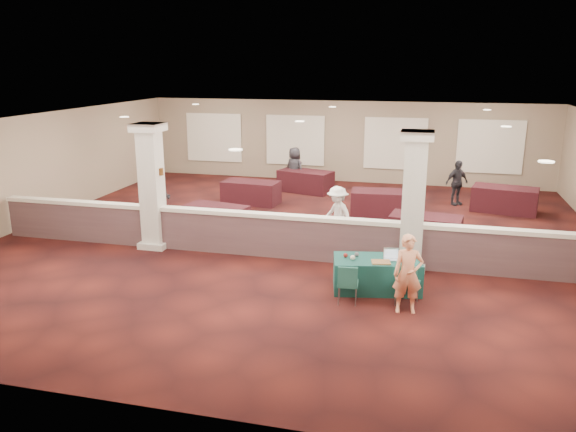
% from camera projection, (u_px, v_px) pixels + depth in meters
% --- Properties ---
extents(ground, '(16.00, 16.00, 0.00)m').
position_uv_depth(ground, '(299.00, 239.00, 15.23)').
color(ground, '#441511').
rests_on(ground, ground).
extents(wall_back, '(16.00, 0.04, 3.20)m').
position_uv_depth(wall_back, '(344.00, 142.00, 22.30)').
color(wall_back, gray).
rests_on(wall_back, ground).
extents(wall_front, '(16.00, 0.04, 3.20)m').
position_uv_depth(wall_front, '(163.00, 304.00, 7.33)').
color(wall_front, gray).
rests_on(wall_front, ground).
extents(wall_left, '(0.04, 16.00, 3.20)m').
position_uv_depth(wall_left, '(38.00, 168.00, 16.68)').
color(wall_left, gray).
rests_on(wall_left, ground).
extents(ceiling, '(16.00, 16.00, 0.02)m').
position_uv_depth(ceiling, '(300.00, 121.00, 14.39)').
color(ceiling, silver).
rests_on(ceiling, wall_back).
extents(partition_wall, '(15.60, 0.28, 1.10)m').
position_uv_depth(partition_wall, '(285.00, 235.00, 13.68)').
color(partition_wall, '#4D343A').
rests_on(partition_wall, ground).
extents(column_left, '(0.72, 0.72, 3.20)m').
position_uv_depth(column_left, '(152.00, 185.00, 14.22)').
color(column_left, beige).
rests_on(column_left, ground).
extents(column_right, '(0.72, 0.72, 3.20)m').
position_uv_depth(column_right, '(414.00, 200.00, 12.70)').
color(column_right, beige).
rests_on(column_right, ground).
extents(sconce_left, '(0.12, 0.12, 0.18)m').
position_uv_depth(sconce_left, '(141.00, 171.00, 14.19)').
color(sconce_left, brown).
rests_on(sconce_left, column_left).
extents(sconce_right, '(0.12, 0.12, 0.18)m').
position_uv_depth(sconce_right, '(161.00, 172.00, 14.05)').
color(sconce_right, brown).
rests_on(sconce_right, column_left).
extents(near_table, '(1.93, 1.22, 0.69)m').
position_uv_depth(near_table, '(377.00, 274.00, 11.78)').
color(near_table, '#103D38').
rests_on(near_table, ground).
extents(conf_chair_main, '(0.51, 0.51, 0.88)m').
position_uv_depth(conf_chair_main, '(407.00, 281.00, 10.96)').
color(conf_chair_main, '#1F5A4F').
rests_on(conf_chair_main, ground).
extents(conf_chair_side, '(0.44, 0.45, 0.81)m').
position_uv_depth(conf_chair_side, '(348.00, 281.00, 11.05)').
color(conf_chair_side, '#1F5A4F').
rests_on(conf_chair_side, ground).
extents(woman, '(0.61, 0.46, 1.55)m').
position_uv_depth(woman, '(408.00, 274.00, 10.62)').
color(woman, '#FFAE6E').
rests_on(woman, ground).
extents(far_table_front_left, '(1.92, 1.25, 0.72)m').
position_uv_depth(far_table_front_left, '(216.00, 218.00, 16.00)').
color(far_table_front_left, black).
rests_on(far_table_front_left, ground).
extents(far_table_front_center, '(2.05, 1.14, 0.80)m').
position_uv_depth(far_table_front_center, '(383.00, 203.00, 17.47)').
color(far_table_front_center, black).
rests_on(far_table_front_center, ground).
extents(far_table_front_right, '(1.95, 1.16, 0.74)m').
position_uv_depth(far_table_front_right, '(425.00, 229.00, 14.87)').
color(far_table_front_right, black).
rests_on(far_table_front_right, ground).
extents(far_table_back_left, '(1.96, 1.11, 0.76)m').
position_uv_depth(far_table_back_left, '(251.00, 192.00, 19.05)').
color(far_table_back_left, black).
rests_on(far_table_back_left, ground).
extents(far_table_back_center, '(2.14, 1.49, 0.79)m').
position_uv_depth(far_table_back_center, '(306.00, 181.00, 20.78)').
color(far_table_back_center, black).
rests_on(far_table_back_center, ground).
extents(far_table_back_right, '(2.14, 1.38, 0.80)m').
position_uv_depth(far_table_back_right, '(505.00, 199.00, 17.98)').
color(far_table_back_right, black).
rests_on(far_table_back_right, ground).
extents(attendee_a, '(0.83, 0.50, 1.68)m').
position_uv_depth(attendee_a, '(158.00, 199.00, 16.19)').
color(attendee_a, black).
rests_on(attendee_a, ground).
extents(attendee_b, '(1.03, 0.98, 1.53)m').
position_uv_depth(attendee_b, '(337.00, 215.00, 14.79)').
color(attendee_b, silver).
rests_on(attendee_b, ground).
extents(attendee_c, '(0.96, 0.88, 1.51)m').
position_uv_depth(attendee_c, '(457.00, 183.00, 18.76)').
color(attendee_c, black).
rests_on(attendee_c, ground).
extents(attendee_d, '(0.89, 0.71, 1.59)m').
position_uv_depth(attendee_d, '(294.00, 168.00, 21.11)').
color(attendee_d, black).
rests_on(attendee_d, ground).
extents(laptop_base, '(0.35, 0.27, 0.02)m').
position_uv_depth(laptop_base, '(391.00, 259.00, 11.63)').
color(laptop_base, silver).
rests_on(laptop_base, near_table).
extents(laptop_screen, '(0.31, 0.07, 0.21)m').
position_uv_depth(laptop_screen, '(391.00, 253.00, 11.70)').
color(laptop_screen, silver).
rests_on(laptop_screen, near_table).
extents(screen_glow, '(0.28, 0.06, 0.18)m').
position_uv_depth(screen_glow, '(391.00, 253.00, 11.70)').
color(screen_glow, silver).
rests_on(screen_glow, near_table).
extents(knitting, '(0.43, 0.35, 0.03)m').
position_uv_depth(knitting, '(381.00, 262.00, 11.46)').
color(knitting, orange).
rests_on(knitting, near_table).
extents(yarn_cream, '(0.10, 0.10, 0.10)m').
position_uv_depth(yarn_cream, '(353.00, 257.00, 11.62)').
color(yarn_cream, beige).
rests_on(yarn_cream, near_table).
extents(yarn_red, '(0.09, 0.09, 0.09)m').
position_uv_depth(yarn_red, '(346.00, 255.00, 11.76)').
color(yarn_red, maroon).
rests_on(yarn_red, near_table).
extents(yarn_grey, '(0.10, 0.10, 0.10)m').
position_uv_depth(yarn_grey, '(357.00, 254.00, 11.81)').
color(yarn_grey, '#4B4A4F').
rests_on(yarn_grey, near_table).
extents(scissors, '(0.12, 0.05, 0.01)m').
position_uv_depth(scissors, '(409.00, 263.00, 11.40)').
color(scissors, red).
rests_on(scissors, near_table).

